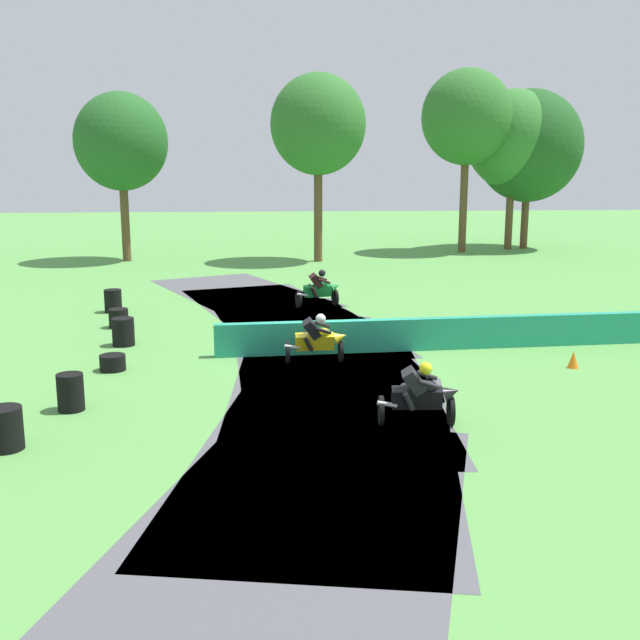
# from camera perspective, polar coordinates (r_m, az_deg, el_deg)

# --- Properties ---
(ground_plane) EXTENTS (120.00, 120.00, 0.00)m
(ground_plane) POSITION_cam_1_polar(r_m,az_deg,el_deg) (20.87, 0.25, -2.51)
(ground_plane) COLOR #569947
(track_asphalt) EXTENTS (9.38, 30.85, 0.01)m
(track_asphalt) POSITION_cam_1_polar(r_m,az_deg,el_deg) (20.77, -2.22, -2.59)
(track_asphalt) COLOR #515156
(track_asphalt) RESTS_ON ground
(safety_barrier) EXTENTS (17.66, 1.49, 0.90)m
(safety_barrier) POSITION_cam_1_polar(r_m,az_deg,el_deg) (22.35, 15.28, -0.79)
(safety_barrier) COLOR #239375
(safety_barrier) RESTS_ON ground
(motorcycle_lead_black) EXTENTS (1.70, 0.83, 1.43)m
(motorcycle_lead_black) POSITION_cam_1_polar(r_m,az_deg,el_deg) (15.20, 7.61, -5.62)
(motorcycle_lead_black) COLOR black
(motorcycle_lead_black) RESTS_ON ground
(motorcycle_chase_yellow) EXTENTS (1.68, 0.82, 1.43)m
(motorcycle_chase_yellow) POSITION_cam_1_polar(r_m,az_deg,el_deg) (19.70, -0.18, -1.46)
(motorcycle_chase_yellow) COLOR black
(motorcycle_chase_yellow) RESTS_ON ground
(motorcycle_trailing_green) EXTENTS (1.71, 1.05, 1.43)m
(motorcycle_trailing_green) POSITION_cam_1_polar(r_m,az_deg,el_deg) (27.38, -0.04, 2.36)
(motorcycle_trailing_green) COLOR black
(motorcycle_trailing_green) RESTS_ON ground
(tire_stack_near) EXTENTS (0.66, 0.66, 0.80)m
(tire_stack_near) POSITION_cam_1_polar(r_m,az_deg,el_deg) (15.10, -22.71, -7.57)
(tire_stack_near) COLOR black
(tire_stack_near) RESTS_ON ground
(tire_stack_mid_a) EXTENTS (0.56, 0.56, 0.80)m
(tire_stack_mid_a) POSITION_cam_1_polar(r_m,az_deg,el_deg) (16.91, -18.31, -5.20)
(tire_stack_mid_a) COLOR black
(tire_stack_mid_a) RESTS_ON ground
(tire_stack_mid_b) EXTENTS (0.65, 0.65, 0.40)m
(tire_stack_mid_b) POSITION_cam_1_polar(r_m,az_deg,el_deg) (19.84, -15.38, -3.12)
(tire_stack_mid_b) COLOR black
(tire_stack_mid_b) RESTS_ON ground
(tire_stack_far) EXTENTS (0.63, 0.63, 0.80)m
(tire_stack_far) POSITION_cam_1_polar(r_m,az_deg,el_deg) (22.37, -14.63, -0.87)
(tire_stack_far) COLOR black
(tire_stack_far) RESTS_ON ground
(tire_stack_extra_a) EXTENTS (0.61, 0.61, 0.60)m
(tire_stack_extra_a) POSITION_cam_1_polar(r_m,az_deg,el_deg) (24.86, -14.96, 0.13)
(tire_stack_extra_a) COLOR black
(tire_stack_extra_a) RESTS_ON ground
(tire_stack_extra_b) EXTENTS (0.60, 0.60, 0.80)m
(tire_stack_extra_b) POSITION_cam_1_polar(r_m,az_deg,el_deg) (27.43, -15.35, 1.40)
(tire_stack_extra_b) COLOR black
(tire_stack_extra_b) RESTS_ON ground
(traffic_cone) EXTENTS (0.28, 0.28, 0.44)m
(traffic_cone) POSITION_cam_1_polar(r_m,az_deg,el_deg) (20.42, 18.57, -2.84)
(traffic_cone) COLOR orange
(traffic_cone) RESTS_ON ground
(tree_far_left) EXTENTS (4.77, 4.77, 8.69)m
(tree_far_left) POSITION_cam_1_polar(r_m,az_deg,el_deg) (41.19, -14.79, 12.86)
(tree_far_left) COLOR brown
(tree_far_left) RESTS_ON ground
(tree_far_right) EXTENTS (5.47, 5.47, 9.31)m
(tree_far_right) POSITION_cam_1_polar(r_m,az_deg,el_deg) (46.78, 14.37, 13.05)
(tree_far_right) COLOR brown
(tree_far_right) RESTS_ON ground
(tree_mid_rise) EXTENTS (6.26, 6.26, 9.36)m
(tree_mid_rise) POSITION_cam_1_polar(r_m,az_deg,el_deg) (47.48, 15.48, 12.53)
(tree_mid_rise) COLOR brown
(tree_mid_rise) RESTS_ON ground
(tree_behind_barrier) EXTENTS (4.89, 4.89, 9.61)m
(tree_behind_barrier) POSITION_cam_1_polar(r_m,az_deg,el_deg) (39.81, -0.14, 14.51)
(tree_behind_barrier) COLOR brown
(tree_behind_barrier) RESTS_ON ground
(tree_distant) EXTENTS (5.09, 5.09, 10.30)m
(tree_distant) POSITION_cam_1_polar(r_m,az_deg,el_deg) (44.75, 11.01, 14.77)
(tree_distant) COLOR brown
(tree_distant) RESTS_ON ground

